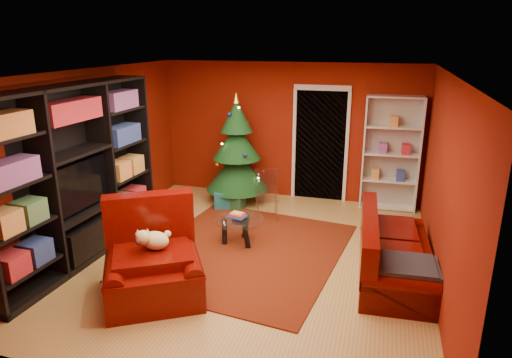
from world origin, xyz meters
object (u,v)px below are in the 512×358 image
(rug, at_px, (245,251))
(christmas_tree, at_px, (237,150))
(acrylic_chair, at_px, (267,198))
(armchair, at_px, (153,260))
(dog, at_px, (155,240))
(media_unit, at_px, (74,176))
(gift_box_green, at_px, (237,202))
(coffee_table, at_px, (239,231))
(white_bookshelf, at_px, (391,154))
(gift_box_teal, at_px, (223,199))
(gift_box_red, at_px, (249,190))
(sofa, at_px, (396,247))

(rug, distance_m, christmas_tree, 2.39)
(christmas_tree, relative_size, acrylic_chair, 2.71)
(armchair, distance_m, dog, 0.24)
(media_unit, distance_m, gift_box_green, 3.07)
(armchair, bearing_deg, coffee_table, 41.61)
(christmas_tree, bearing_deg, acrylic_chair, -42.19)
(gift_box_green, relative_size, dog, 0.66)
(christmas_tree, relative_size, white_bookshelf, 0.99)
(christmas_tree, height_order, dog, christmas_tree)
(media_unit, distance_m, white_bookshelf, 5.29)
(rug, distance_m, coffee_table, 0.35)
(gift_box_teal, distance_m, coffee_table, 1.59)
(gift_box_red, height_order, coffee_table, coffee_table)
(armchair, bearing_deg, acrylic_chair, 45.39)
(gift_box_green, xyz_separation_m, gift_box_red, (-0.01, 0.83, -0.03))
(gift_box_teal, bearing_deg, acrylic_chair, -18.12)
(dog, bearing_deg, media_unit, 128.55)
(dog, bearing_deg, gift_box_green, 59.02)
(gift_box_red, xyz_separation_m, white_bookshelf, (2.66, -0.02, 0.93))
(gift_box_teal, relative_size, armchair, 0.26)
(gift_box_teal, height_order, acrylic_chair, acrylic_chair)
(media_unit, height_order, coffee_table, media_unit)
(christmas_tree, relative_size, gift_box_red, 10.67)
(gift_box_green, distance_m, gift_box_red, 0.83)
(armchair, height_order, dog, armchair)
(media_unit, relative_size, gift_box_teal, 10.09)
(rug, relative_size, armchair, 2.57)
(media_unit, xyz_separation_m, armchair, (1.47, -0.64, -0.75))
(rug, distance_m, gift_box_green, 1.77)
(gift_box_red, distance_m, sofa, 3.84)
(white_bookshelf, distance_m, armchair, 4.77)
(gift_box_red, relative_size, acrylic_chair, 0.25)
(acrylic_chair, bearing_deg, white_bookshelf, 10.67)
(sofa, bearing_deg, white_bookshelf, -0.25)
(rug, xyz_separation_m, christmas_tree, (-0.77, 2.03, 1.01))
(gift_box_teal, distance_m, acrylic_chair, 0.98)
(armchair, height_order, acrylic_chair, armchair)
(coffee_table, bearing_deg, white_bookshelf, 45.70)
(white_bookshelf, relative_size, coffee_table, 2.66)
(gift_box_teal, height_order, dog, dog)
(gift_box_red, bearing_deg, sofa, -43.25)
(media_unit, bearing_deg, rug, 22.40)
(media_unit, relative_size, coffee_table, 4.01)
(gift_box_teal, relative_size, coffee_table, 0.40)
(rug, bearing_deg, gift_box_red, 105.16)
(christmas_tree, xyz_separation_m, coffee_table, (0.61, -1.79, -0.81))
(media_unit, relative_size, christmas_tree, 1.52)
(dog, bearing_deg, gift_box_teal, 63.87)
(coffee_table, bearing_deg, gift_box_green, 109.61)
(coffee_table, height_order, acrylic_chair, acrylic_chair)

